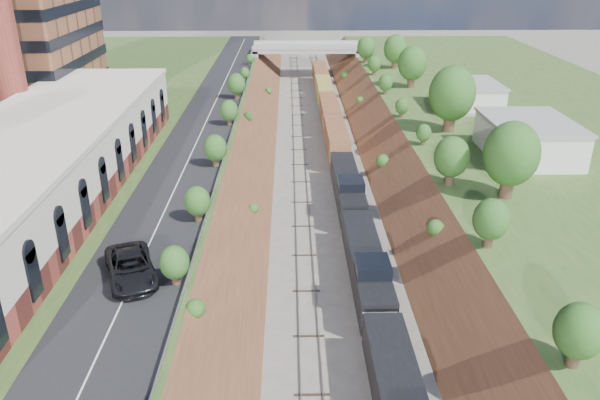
{
  "coord_description": "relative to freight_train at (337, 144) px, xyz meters",
  "views": [
    {
      "loc": [
        -3.95,
        -11.85,
        27.51
      ],
      "look_at": [
        -3.03,
        37.39,
        6.0
      ],
      "focal_mm": 35.0,
      "sensor_mm": 36.0,
      "label": 1
    }
  ],
  "objects": [
    {
      "name": "guardrail",
      "position": [
        -14.0,
        -5.0,
        3.14
      ],
      "size": [
        0.1,
        171.0,
        0.7
      ],
      "color": "#99999E",
      "rests_on": "platform_left"
    },
    {
      "name": "platform_left",
      "position": [
        -35.6,
        -4.8,
        0.09
      ],
      "size": [
        44.0,
        180.0,
        5.0
      ],
      "primitive_type": "cube",
      "color": "#2F5422",
      "rests_on": "ground"
    },
    {
      "name": "overpass",
      "position": [
        -2.6,
        57.2,
        2.51
      ],
      "size": [
        24.5,
        8.3,
        7.4
      ],
      "color": "gray",
      "rests_on": "ground"
    },
    {
      "name": "tree_left_crest",
      "position": [
        -14.4,
        -44.8,
        4.63
      ],
      "size": [
        2.45,
        2.45,
        3.55
      ],
      "color": "#473323",
      "rests_on": "platform_left"
    },
    {
      "name": "freight_train",
      "position": [
        0.0,
        0.0,
        0.0
      ],
      "size": [
        2.78,
        112.79,
        4.55
      ],
      "color": "black",
      "rests_on": "ground"
    },
    {
      "name": "embankment_left",
      "position": [
        -13.6,
        -4.8,
        -2.41
      ],
      "size": [
        10.0,
        180.0,
        10.0
      ],
      "primitive_type": "cube",
      "rotation": [
        0.0,
        0.79,
        0.0
      ],
      "color": "brown",
      "rests_on": "ground"
    },
    {
      "name": "rail_right_track",
      "position": [
        0.0,
        -4.8,
        -2.32
      ],
      "size": [
        1.58,
        180.0,
        0.18
      ],
      "primitive_type": "cube",
      "color": "gray",
      "rests_on": "ground"
    },
    {
      "name": "embankment_right",
      "position": [
        8.4,
        -4.8,
        -2.41
      ],
      "size": [
        10.0,
        180.0,
        10.0
      ],
      "primitive_type": "cube",
      "rotation": [
        0.0,
        0.79,
        0.0
      ],
      "color": "brown",
      "rests_on": "ground"
    },
    {
      "name": "rail_left_track",
      "position": [
        -5.2,
        -4.8,
        -2.32
      ],
      "size": [
        1.58,
        180.0,
        0.18
      ],
      "primitive_type": "cube",
      "color": "gray",
      "rests_on": "ground"
    },
    {
      "name": "suv",
      "position": [
        -18.15,
        -39.54,
        3.66
      ],
      "size": [
        5.51,
        7.69,
        1.95
      ],
      "primitive_type": "imported",
      "rotation": [
        0.0,
        0.0,
        0.36
      ],
      "color": "black",
      "rests_on": "road"
    },
    {
      "name": "road",
      "position": [
        -18.1,
        -4.8,
        2.64
      ],
      "size": [
        8.0,
        180.0,
        0.1
      ],
      "primitive_type": "cube",
      "color": "black",
      "rests_on": "platform_left"
    },
    {
      "name": "white_building_near",
      "position": [
        20.9,
        -12.8,
        4.59
      ],
      "size": [
        9.0,
        12.0,
        4.0
      ],
      "primitive_type": "cube",
      "color": "silver",
      "rests_on": "platform_right"
    },
    {
      "name": "white_building_far",
      "position": [
        20.4,
        9.2,
        4.39
      ],
      "size": [
        8.0,
        10.0,
        3.6
      ],
      "primitive_type": "cube",
      "color": "silver",
      "rests_on": "platform_right"
    },
    {
      "name": "platform_right",
      "position": [
        30.4,
        -4.8,
        0.09
      ],
      "size": [
        44.0,
        180.0,
        5.0
      ],
      "primitive_type": "cube",
      "color": "#2F5422",
      "rests_on": "ground"
    },
    {
      "name": "tree_right_large",
      "position": [
        14.4,
        -24.8,
        6.97
      ],
      "size": [
        5.25,
        5.25,
        7.61
      ],
      "color": "#473323",
      "rests_on": "platform_right"
    },
    {
      "name": "commercial_building",
      "position": [
        -30.6,
        -26.8,
        6.1
      ],
      "size": [
        14.3,
        62.3,
        7.0
      ],
      "color": "brown",
      "rests_on": "platform_left"
    }
  ]
}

